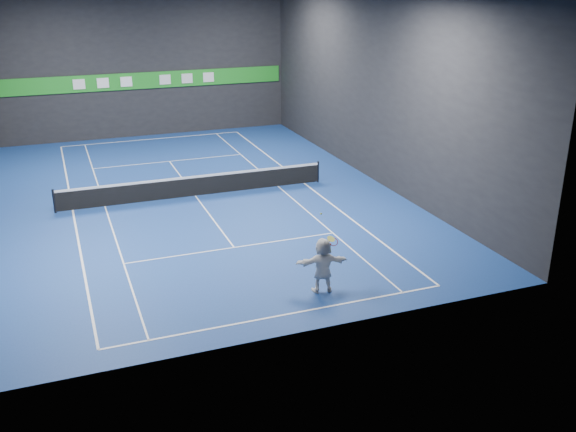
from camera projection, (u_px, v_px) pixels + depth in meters
name	position (u px, v px, depth m)	size (l,w,h in m)	color
ground	(196.00, 196.00, 29.90)	(26.00, 26.00, 0.00)	navy
wall_back	(144.00, 64.00, 39.69)	(18.00, 0.10, 9.00)	black
wall_front	(299.00, 185.00, 16.94)	(18.00, 0.10, 9.00)	black
wall_right	(372.00, 88.00, 31.29)	(0.10, 26.00, 9.00)	black
baseline_near	(285.00, 315.00, 19.50)	(10.98, 0.08, 0.01)	white
baseline_far	(153.00, 139.00, 40.30)	(10.98, 0.08, 0.01)	white
sideline_doubles_left	(73.00, 211.00, 28.08)	(0.08, 23.78, 0.01)	white
sideline_doubles_right	(305.00, 184.00, 31.72)	(0.08, 23.78, 0.01)	white
sideline_singles_left	(105.00, 207.00, 28.54)	(0.06, 23.78, 0.01)	white
sideline_singles_right	(278.00, 187.00, 31.26)	(0.06, 23.78, 0.01)	white
service_line_near	(234.00, 247.00, 24.30)	(8.23, 0.06, 0.01)	white
service_line_far	(169.00, 161.00, 35.50)	(8.23, 0.06, 0.01)	white
center_service_line	(196.00, 196.00, 29.90)	(0.06, 12.80, 0.01)	white
player	(323.00, 265.00, 20.66)	(1.71, 0.55, 1.85)	silver
tennis_ball	(321.00, 214.00, 20.09)	(0.06, 0.06, 0.06)	yellow
tennis_net	(195.00, 185.00, 29.71)	(12.50, 0.10, 1.07)	black
sponsor_banner	(146.00, 80.00, 39.98)	(17.64, 0.11, 1.00)	#209524
tennis_racket	(333.00, 243.00, 20.56)	(0.48, 0.33, 0.59)	#B21313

